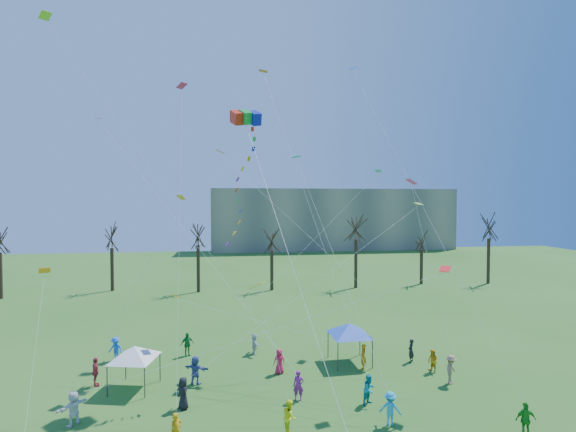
{
  "coord_description": "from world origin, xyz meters",
  "views": [
    {
      "loc": [
        -2.56,
        -17.84,
        11.8
      ],
      "look_at": [
        0.47,
        5.0,
        11.0
      ],
      "focal_mm": 25.0,
      "sensor_mm": 36.0,
      "label": 1
    }
  ],
  "objects": [
    {
      "name": "festival_crowd",
      "position": [
        -1.01,
        6.72,
        0.88
      ],
      "size": [
        24.5,
        13.96,
        1.86
      ],
      "color": "red",
      "rests_on": "ground"
    },
    {
      "name": "big_box_kite",
      "position": [
        -1.77,
        9.17,
        12.77
      ],
      "size": [
        3.05,
        8.15,
        21.09
      ],
      "color": "red",
      "rests_on": "ground"
    },
    {
      "name": "small_kites_aloft",
      "position": [
        -0.78,
        10.98,
        13.6
      ],
      "size": [
        27.27,
        17.69,
        32.78
      ],
      "color": "orange",
      "rests_on": "ground"
    },
    {
      "name": "canopy_tent_white",
      "position": [
        -8.9,
        8.19,
        2.29
      ],
      "size": [
        3.53,
        3.53,
        2.71
      ],
      "color": "#3F3F44",
      "rests_on": "ground"
    },
    {
      "name": "canopy_tent_blue",
      "position": [
        5.74,
        10.35,
        2.48
      ],
      "size": [
        3.91,
        3.91,
        2.93
      ],
      "color": "#3F3F44",
      "rests_on": "ground"
    },
    {
      "name": "distant_building",
      "position": [
        22.0,
        82.0,
        7.5
      ],
      "size": [
        60.0,
        14.0,
        15.0
      ],
      "primitive_type": "cube",
      "color": "gray",
      "rests_on": "ground"
    },
    {
      "name": "bare_tree_row",
      "position": [
        4.13,
        35.71,
        6.77
      ],
      "size": [
        70.13,
        7.83,
        10.46
      ],
      "color": "black",
      "rests_on": "ground"
    }
  ]
}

